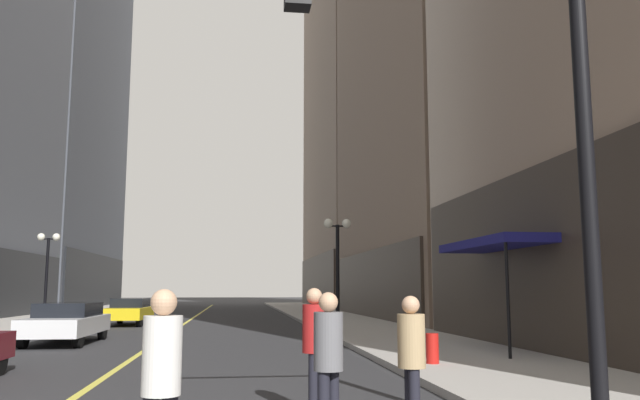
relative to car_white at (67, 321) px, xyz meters
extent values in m
plane|color=#2D2D30|center=(2.88, 16.19, -0.72)|extent=(200.00, 200.00, 0.00)
cube|color=#ADA8A0|center=(-5.37, 16.19, -0.65)|extent=(4.50, 78.00, 0.15)
cube|color=#ADA8A0|center=(11.13, 16.19, -0.65)|extent=(4.50, 78.00, 0.15)
cube|color=#E5D64C|center=(2.88, 16.19, -0.72)|extent=(0.16, 70.00, 0.01)
cube|color=#4C515B|center=(-13.22, 41.19, 21.56)|extent=(11.20, 26.00, 44.56)
cube|color=black|center=(-7.72, 41.19, 1.78)|extent=(0.50, 24.70, 5.00)
cube|color=#332A23|center=(13.48, -7.81, 1.78)|extent=(0.50, 20.90, 5.00)
cube|color=gray|center=(18.85, 15.69, 16.00)|extent=(10.94, 24.00, 33.45)
cube|color=#332A23|center=(13.48, 15.69, 1.29)|extent=(0.50, 22.80, 4.01)
cube|color=#332A23|center=(13.48, 41.19, 1.78)|extent=(0.50, 24.70, 5.00)
cube|color=navy|center=(12.58, -5.23, 2.28)|extent=(1.60, 4.96, 0.24)
cylinder|color=black|center=(11.88, -7.56, 0.72)|extent=(0.08, 0.08, 2.88)
cube|color=silver|center=(0.00, -0.07, -0.13)|extent=(1.90, 4.79, 0.55)
cube|color=black|center=(0.00, 0.17, 0.35)|extent=(1.65, 2.69, 0.50)
cylinder|color=black|center=(0.78, -1.75, -0.40)|extent=(0.23, 0.64, 0.64)
cylinder|color=black|center=(-0.82, -1.73, -0.40)|extent=(0.23, 0.64, 0.64)
cylinder|color=black|center=(0.82, 1.59, -0.40)|extent=(0.23, 0.64, 0.64)
cylinder|color=black|center=(-0.78, 1.61, -0.40)|extent=(0.23, 0.64, 0.64)
cube|color=yellow|center=(0.29, 10.69, -0.13)|extent=(1.85, 4.37, 0.55)
cube|color=black|center=(0.29, 10.90, 0.35)|extent=(1.59, 2.46, 0.50)
cylinder|color=black|center=(0.99, 9.16, -0.40)|extent=(0.24, 0.65, 0.64)
cylinder|color=black|center=(-0.50, 9.20, -0.40)|extent=(0.24, 0.65, 0.64)
cylinder|color=black|center=(1.07, 12.18, -0.40)|extent=(0.24, 0.65, 0.64)
cylinder|color=black|center=(-0.42, 12.22, -0.40)|extent=(0.24, 0.65, 0.64)
cylinder|color=tan|center=(7.61, -14.41, 0.42)|extent=(0.35, 0.35, 0.65)
sphere|color=tan|center=(7.61, -14.41, 0.85)|extent=(0.22, 0.22, 0.22)
cylinder|color=silver|center=(4.85, -16.35, 0.48)|extent=(0.42, 0.42, 0.68)
sphere|color=tan|center=(4.85, -16.35, 0.93)|extent=(0.23, 0.23, 0.23)
cylinder|color=slate|center=(6.54, -14.73, 0.45)|extent=(0.48, 0.48, 0.66)
sphere|color=tan|center=(6.54, -14.73, 0.90)|extent=(0.23, 0.23, 0.23)
cylinder|color=black|center=(6.62, -12.82, -0.29)|extent=(0.14, 0.14, 0.86)
cylinder|color=black|center=(6.58, -12.98, -0.29)|extent=(0.14, 0.14, 0.86)
cylinder|color=#B21E1E|center=(6.60, -12.90, 0.49)|extent=(0.42, 0.42, 0.68)
sphere|color=tan|center=(6.60, -12.90, 0.94)|extent=(0.23, 0.23, 0.23)
cylinder|color=black|center=(9.28, -15.70, 2.03)|extent=(0.18, 0.18, 5.50)
cylinder|color=black|center=(-3.52, 9.95, 1.38)|extent=(0.14, 0.14, 4.20)
cylinder|color=black|center=(-3.52, 9.95, 3.43)|extent=(0.80, 0.06, 0.06)
sphere|color=white|center=(-3.87, 9.95, 3.53)|extent=(0.36, 0.36, 0.36)
sphere|color=white|center=(-3.17, 9.95, 3.53)|extent=(0.36, 0.36, 0.36)
cylinder|color=black|center=(9.28, 1.84, 1.38)|extent=(0.14, 0.14, 4.20)
cylinder|color=black|center=(9.28, 1.84, 3.43)|extent=(0.80, 0.06, 0.06)
sphere|color=white|center=(8.93, 1.84, 3.53)|extent=(0.36, 0.36, 0.36)
sphere|color=white|center=(9.63, 1.84, 3.53)|extent=(0.36, 0.36, 0.36)
cylinder|color=red|center=(9.78, -8.27, -0.32)|extent=(0.28, 0.28, 0.80)
camera|label=1|loc=(5.48, -22.17, 1.05)|focal=35.87mm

